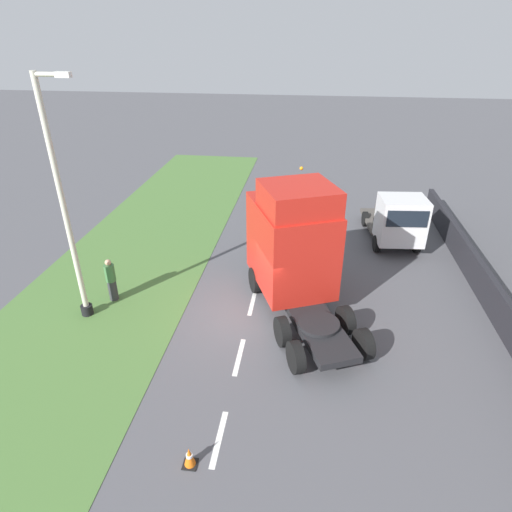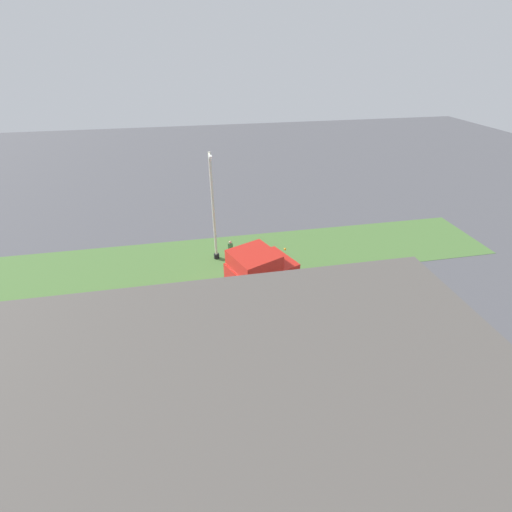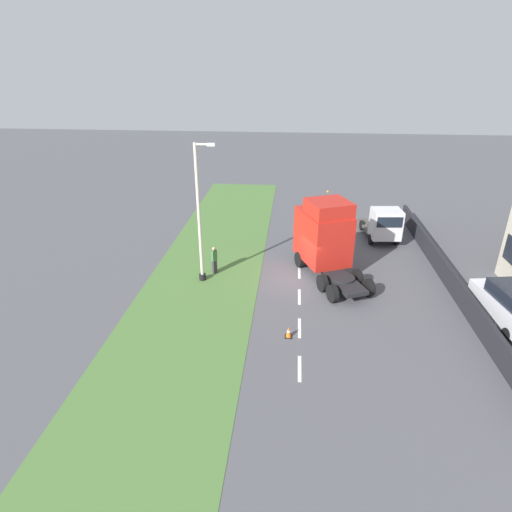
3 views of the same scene
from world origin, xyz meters
TOP-DOWN VIEW (x-y plane):
  - ground_plane at (0.00, 0.00)m, footprint 120.00×120.00m
  - grass_verge at (-6.00, 0.00)m, footprint 7.00×44.00m
  - lane_markings at (0.00, -0.70)m, footprint 0.16×17.80m
  - boundary_wall at (9.00, 0.00)m, footprint 0.25×24.00m
  - lorry_cab at (1.49, 1.20)m, footprint 4.83×6.84m
  - flatbed_truck at (6.22, 6.54)m, footprint 2.51×5.21m
  - parked_car at (10.82, -3.95)m, footprint 2.54×4.99m
  - lamp_post at (-6.01, -0.70)m, footprint 1.33×0.43m
  - pedestrian at (-5.48, 0.39)m, footprint 0.39×0.39m
  - traffic_cone_lead at (-0.55, -6.33)m, footprint 0.36×0.36m

SIDE VIEW (x-z plane):
  - ground_plane at x=0.00m, z-range 0.00..0.00m
  - lane_markings at x=0.00m, z-range 0.00..0.00m
  - grass_verge at x=-6.00m, z-range 0.00..0.01m
  - traffic_cone_lead at x=-0.55m, z-range -0.01..0.57m
  - boundary_wall at x=9.00m, z-range 0.00..1.27m
  - pedestrian at x=-5.48m, z-range -0.01..1.78m
  - parked_car at x=10.82m, z-range -0.03..2.03m
  - flatbed_truck at x=6.22m, z-range 0.06..2.78m
  - lorry_cab at x=1.49m, z-range -0.07..4.93m
  - lamp_post at x=-6.01m, z-range -0.40..8.09m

